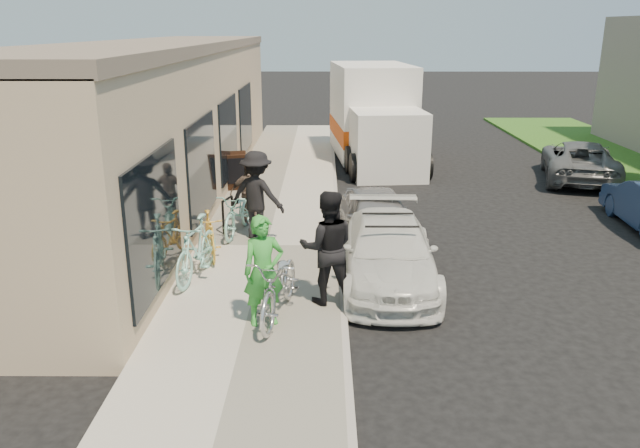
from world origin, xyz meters
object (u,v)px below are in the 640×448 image
object	(u,v)px
cruiser_bike_c	(210,235)
bystander_a	(257,195)
sedan_silver	(377,218)
far_car_gray	(579,161)
sandwich_board	(236,171)
man_standing	(327,248)
cruiser_bike_a	(196,249)
bystander_b	(249,194)
moving_truck	(374,119)
tandem_bike	(280,285)
bike_rack	(228,211)
cruiser_bike_b	(238,213)
sedan_white	(388,252)
woman_rider	(264,271)

from	to	relation	value
cruiser_bike_c	bystander_a	bearing A→B (deg)	39.89
sedan_silver	cruiser_bike_c	xyz separation A→B (m)	(-3.45, -1.20, -0.00)
sedan_silver	far_car_gray	distance (m)	9.14
sedan_silver	bystander_a	size ratio (longest dim) A/B	1.84
sandwich_board	man_standing	distance (m)	8.01
cruiser_bike_a	bystander_b	xyz separation A→B (m)	(0.57, 3.33, 0.17)
moving_truck	cruiser_bike_c	bearing A→B (deg)	-116.47
sandwich_board	tandem_bike	bearing A→B (deg)	-91.99
bike_rack	cruiser_bike_b	size ratio (longest dim) A/B	0.42
far_car_gray	tandem_bike	world-z (taller)	tandem_bike
cruiser_bike_c	cruiser_bike_b	bearing A→B (deg)	59.54
man_standing	bystander_a	world-z (taller)	man_standing
bike_rack	bystander_b	bearing A→B (deg)	51.59
sedan_silver	cruiser_bike_b	bearing A→B (deg)	170.01
sedan_white	tandem_bike	xyz separation A→B (m)	(-1.90, -1.79, 0.09)
bystander_a	bike_rack	bearing A→B (deg)	-9.99
sandwich_board	cruiser_bike_a	distance (m)	6.57
moving_truck	woman_rider	bearing A→B (deg)	-106.55
sedan_white	cruiser_bike_c	xyz separation A→B (m)	(-3.49, 0.93, -0.00)
sedan_white	moving_truck	distance (m)	11.36
far_car_gray	cruiser_bike_a	size ratio (longest dim) A/B	2.34
moving_truck	sedan_silver	bearing A→B (deg)	-98.92
cruiser_bike_b	bike_rack	bearing A→B (deg)	155.58
bike_rack	cruiser_bike_a	distance (m)	2.81
sandwich_board	cruiser_bike_b	xyz separation A→B (m)	(0.58, -3.95, -0.06)
far_car_gray	tandem_bike	xyz separation A→B (m)	(-8.65, -10.03, 0.08)
moving_truck	bystander_b	world-z (taller)	moving_truck
far_car_gray	cruiser_bike_a	world-z (taller)	cruiser_bike_a
sedan_white	bystander_b	xyz separation A→B (m)	(-2.96, 3.14, 0.28)
sedan_silver	man_standing	xyz separation A→B (m)	(-1.10, -3.33, 0.51)
sedan_white	far_car_gray	size ratio (longest dim) A/B	0.95
tandem_bike	man_standing	size ratio (longest dim) A/B	1.07
bike_rack	cruiser_bike_c	world-z (taller)	cruiser_bike_c
woman_rider	bystander_b	bearing A→B (deg)	82.03
sedan_silver	tandem_bike	bearing A→B (deg)	-119.80
tandem_bike	sandwich_board	bearing A→B (deg)	112.19
bike_rack	moving_truck	size ratio (longest dim) A/B	0.11
woman_rider	far_car_gray	bearing A→B (deg)	31.99
far_car_gray	bystander_b	bearing A→B (deg)	43.16
cruiser_bike_a	sedan_white	bearing A→B (deg)	13.96
cruiser_bike_b	cruiser_bike_c	size ratio (longest dim) A/B	1.22
tandem_bike	bystander_b	distance (m)	5.04
bike_rack	sandwich_board	bearing A→B (deg)	94.72
tandem_bike	cruiser_bike_b	distance (m)	4.39
bike_rack	bystander_a	size ratio (longest dim) A/B	0.40
sedan_silver	bike_rack	bearing A→B (deg)	167.42
sedan_silver	cruiser_bike_c	size ratio (longest dim) A/B	2.35
sedan_white	cruiser_bike_b	distance (m)	3.95
cruiser_bike_b	sedan_silver	bearing A→B (deg)	3.81
tandem_bike	bystander_b	bearing A→B (deg)	111.95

